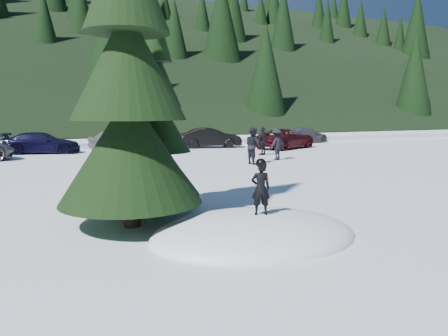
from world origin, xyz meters
name	(u,v)px	position (x,y,z in m)	size (l,w,h in m)	color
ground	(254,236)	(0.00, 0.00, 0.00)	(200.00, 200.00, 0.00)	white
snow_mound	(254,236)	(0.00, 0.00, 0.00)	(4.48, 3.52, 0.96)	white
forest_hillside	(62,33)	(0.00, 54.00, 12.50)	(200.00, 60.00, 25.00)	black
spruce_tall	(128,78)	(-2.20, 1.80, 3.32)	(3.20, 3.20, 8.60)	black
spruce_short	(157,131)	(-1.20, 3.20, 2.10)	(2.20, 2.20, 5.37)	black
child_skier	(261,188)	(0.08, -0.10, 1.03)	(0.40, 0.26, 1.10)	black
adult_0	(253,146)	(5.67, 10.99, 0.90)	(0.87, 0.68, 1.80)	black
adult_1	(263,141)	(8.18, 14.56, 0.83)	(0.97, 0.40, 1.65)	black
adult_2	(277,144)	(7.59, 12.00, 0.84)	(1.08, 0.62, 1.68)	black
car_3	(42,143)	(-3.70, 20.82, 0.65)	(1.81, 4.45, 1.29)	black
car_4	(117,139)	(1.02, 22.04, 0.66)	(1.56, 3.87, 1.32)	gray
car_5	(211,138)	(7.28, 20.53, 0.70)	(1.47, 4.23, 1.39)	black
car_6	(286,139)	(11.82, 17.89, 0.67)	(2.23, 4.84, 1.35)	#3A0A10
car_7	(305,135)	(15.96, 21.78, 0.61)	(1.71, 4.21, 1.22)	#474A4E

